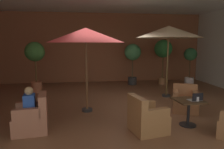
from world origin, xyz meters
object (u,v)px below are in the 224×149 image
(armchair_front_left_south, at_px, (185,101))
(potted_tree_right_corner, at_px, (35,57))
(cafe_table_front_left, at_px, (189,107))
(iced_drink_cup, at_px, (197,99))
(patio_umbrella_tall_red, at_px, (169,32))
(potted_tree_mid_left, at_px, (133,56))
(patron_blue_shirt, at_px, (29,103))
(open_laptop, at_px, (196,99))
(armchair_front_right_south, at_px, (33,118))
(potted_tree_left_corner, at_px, (190,62))
(armchair_front_left_north, at_px, (147,119))
(potted_tree_mid_right, at_px, (163,51))
(patio_umbrella_center_beige, at_px, (86,36))

(armchair_front_left_south, xyz_separation_m, potted_tree_right_corner, (-5.03, 3.16, 1.18))
(cafe_table_front_left, bearing_deg, iced_drink_cup, -46.33)
(armchair_front_left_south, relative_size, patio_umbrella_tall_red, 0.35)
(cafe_table_front_left, xyz_separation_m, potted_tree_mid_left, (-0.21, 5.38, 0.96))
(patio_umbrella_tall_red, height_order, patron_blue_shirt, patio_umbrella_tall_red)
(potted_tree_right_corner, height_order, open_laptop, potted_tree_right_corner)
(armchair_front_right_south, distance_m, potted_tree_left_corner, 7.59)
(cafe_table_front_left, height_order, iced_drink_cup, iced_drink_cup)
(armchair_front_left_north, bearing_deg, potted_tree_right_corner, 127.47)
(potted_tree_mid_left, bearing_deg, patron_blue_shirt, -124.43)
(potted_tree_right_corner, bearing_deg, cafe_table_front_left, -42.75)
(potted_tree_left_corner, bearing_deg, armchair_front_left_south, -118.97)
(potted_tree_left_corner, distance_m, potted_tree_mid_right, 1.39)
(iced_drink_cup, bearing_deg, cafe_table_front_left, 133.67)
(iced_drink_cup, bearing_deg, patio_umbrella_center_beige, 148.89)
(cafe_table_front_left, height_order, potted_tree_mid_left, potted_tree_mid_left)
(armchair_front_right_south, bearing_deg, potted_tree_mid_left, 55.89)
(patron_blue_shirt, distance_m, open_laptop, 3.96)
(armchair_front_left_south, distance_m, armchair_front_right_south, 4.33)
(potted_tree_right_corner, xyz_separation_m, patron_blue_shirt, (0.76, -4.13, -0.78))
(potted_tree_mid_right, bearing_deg, iced_drink_cup, -102.27)
(armchair_front_left_south, height_order, patio_umbrella_center_beige, patio_umbrella_center_beige)
(patio_umbrella_tall_red, distance_m, open_laptop, 3.44)
(armchair_front_left_north, relative_size, potted_tree_mid_right, 0.40)
(patio_umbrella_center_beige, distance_m, potted_tree_mid_left, 4.62)
(armchair_front_left_north, bearing_deg, potted_tree_mid_right, 65.99)
(patron_blue_shirt, xyz_separation_m, iced_drink_cup, (3.96, -0.25, 0.01))
(potted_tree_mid_left, height_order, open_laptop, potted_tree_mid_left)
(armchair_front_left_north, bearing_deg, patron_blue_shirt, 172.60)
(armchair_front_right_south, height_order, potted_tree_mid_left, potted_tree_mid_left)
(potted_tree_mid_right, bearing_deg, patron_blue_shirt, -134.76)
(cafe_table_front_left, bearing_deg, armchair_front_left_north, -167.96)
(patio_umbrella_center_beige, bearing_deg, cafe_table_front_left, -30.09)
(patron_blue_shirt, bearing_deg, potted_tree_mid_right, 45.24)
(patio_umbrella_tall_red, height_order, patio_umbrella_center_beige, patio_umbrella_tall_red)
(cafe_table_front_left, xyz_separation_m, potted_tree_right_corner, (-4.58, 4.24, 1.00))
(potted_tree_right_corner, bearing_deg, potted_tree_mid_right, 10.10)
(armchair_front_left_south, relative_size, potted_tree_left_corner, 0.51)
(potted_tree_mid_left, bearing_deg, armchair_front_right_south, -124.11)
(armchair_front_right_south, xyz_separation_m, potted_tree_mid_left, (3.57, 5.27, 1.12))
(patio_umbrella_tall_red, bearing_deg, potted_tree_mid_right, 72.84)
(potted_tree_mid_right, bearing_deg, potted_tree_mid_left, 176.53)
(potted_tree_mid_right, xyz_separation_m, open_laptop, (-1.19, -5.38, -0.97))
(potted_tree_left_corner, bearing_deg, open_laptop, -115.77)
(armchair_front_left_north, relative_size, potted_tree_left_corner, 0.48)
(cafe_table_front_left, height_order, potted_tree_right_corner, potted_tree_right_corner)
(potted_tree_right_corner, xyz_separation_m, open_laptop, (4.71, -4.33, -0.77))
(armchair_front_left_north, xyz_separation_m, patron_blue_shirt, (-2.68, 0.35, 0.38))
(cafe_table_front_left, relative_size, potted_tree_mid_left, 0.34)
(iced_drink_cup, bearing_deg, patio_umbrella_tall_red, 81.89)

